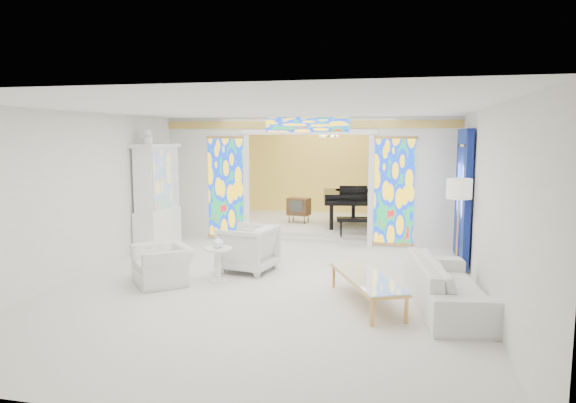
% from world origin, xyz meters
% --- Properties ---
extents(floor, '(12.00, 12.00, 0.00)m').
position_xyz_m(floor, '(0.00, 0.00, 0.00)').
color(floor, silver).
rests_on(floor, ground).
extents(ceiling, '(7.00, 12.00, 0.02)m').
position_xyz_m(ceiling, '(0.00, 0.00, 3.00)').
color(ceiling, white).
rests_on(ceiling, wall_back).
extents(wall_back, '(7.00, 0.02, 3.00)m').
position_xyz_m(wall_back, '(0.00, 6.00, 1.50)').
color(wall_back, white).
rests_on(wall_back, floor).
extents(wall_front, '(7.00, 0.02, 3.00)m').
position_xyz_m(wall_front, '(0.00, -6.00, 1.50)').
color(wall_front, white).
rests_on(wall_front, floor).
extents(wall_left, '(0.02, 12.00, 3.00)m').
position_xyz_m(wall_left, '(-3.50, 0.00, 1.50)').
color(wall_left, white).
rests_on(wall_left, floor).
extents(wall_right, '(0.02, 12.00, 3.00)m').
position_xyz_m(wall_right, '(3.50, 0.00, 1.50)').
color(wall_right, white).
rests_on(wall_right, floor).
extents(partition_wall, '(7.00, 0.22, 3.00)m').
position_xyz_m(partition_wall, '(0.00, 2.00, 1.65)').
color(partition_wall, white).
rests_on(partition_wall, floor).
extents(stained_glass_left, '(0.90, 0.04, 2.40)m').
position_xyz_m(stained_glass_left, '(-2.03, 1.89, 1.30)').
color(stained_glass_left, gold).
rests_on(stained_glass_left, partition_wall).
extents(stained_glass_right, '(0.90, 0.04, 2.40)m').
position_xyz_m(stained_glass_right, '(2.03, 1.89, 1.30)').
color(stained_glass_right, gold).
rests_on(stained_glass_right, partition_wall).
extents(stained_glass_transom, '(2.00, 0.04, 0.34)m').
position_xyz_m(stained_glass_transom, '(0.00, 1.89, 2.82)').
color(stained_glass_transom, gold).
rests_on(stained_glass_transom, partition_wall).
extents(alcove_platform, '(6.80, 3.80, 0.18)m').
position_xyz_m(alcove_platform, '(0.00, 4.10, 0.09)').
color(alcove_platform, silver).
rests_on(alcove_platform, floor).
extents(gold_curtain_back, '(6.70, 0.10, 2.90)m').
position_xyz_m(gold_curtain_back, '(0.00, 5.88, 1.50)').
color(gold_curtain_back, '#F1D954').
rests_on(gold_curtain_back, wall_back).
extents(chandelier, '(0.48, 0.48, 0.30)m').
position_xyz_m(chandelier, '(0.20, 4.00, 2.55)').
color(chandelier, gold).
rests_on(chandelier, ceiling).
extents(blue_drapes, '(0.14, 1.85, 2.65)m').
position_xyz_m(blue_drapes, '(3.40, 0.70, 1.58)').
color(blue_drapes, navy).
rests_on(blue_drapes, wall_right).
extents(china_cabinet, '(0.56, 1.46, 2.72)m').
position_xyz_m(china_cabinet, '(-3.22, 0.60, 1.17)').
color(china_cabinet, white).
rests_on(china_cabinet, floor).
extents(armchair_left, '(1.33, 1.35, 0.66)m').
position_xyz_m(armchair_left, '(-1.83, -1.99, 0.33)').
color(armchair_left, white).
rests_on(armchair_left, floor).
extents(armchair_right, '(1.13, 1.11, 0.88)m').
position_xyz_m(armchair_right, '(-0.62, -0.86, 0.44)').
color(armchair_right, white).
rests_on(armchair_right, floor).
extents(sofa, '(1.33, 2.61, 0.73)m').
position_xyz_m(sofa, '(2.95, -2.24, 0.36)').
color(sofa, silver).
rests_on(sofa, floor).
extents(side_table, '(0.65, 0.65, 0.61)m').
position_xyz_m(side_table, '(-0.92, -1.65, 0.40)').
color(side_table, white).
rests_on(side_table, floor).
extents(vase, '(0.27, 0.27, 0.21)m').
position_xyz_m(vase, '(-0.92, -1.65, 0.72)').
color(vase, silver).
rests_on(vase, side_table).
extents(coffee_table, '(1.35, 2.02, 0.44)m').
position_xyz_m(coffee_table, '(1.72, -2.31, 0.40)').
color(coffee_table, white).
rests_on(coffee_table, floor).
extents(floor_lamp, '(0.50, 0.50, 1.81)m').
position_xyz_m(floor_lamp, '(3.20, -0.55, 1.55)').
color(floor_lamp, gold).
rests_on(floor_lamp, floor).
extents(grand_piano, '(1.94, 2.99, 1.12)m').
position_xyz_m(grand_piano, '(1.01, 3.70, 0.94)').
color(grand_piano, black).
rests_on(grand_piano, alcove_platform).
extents(tv_console, '(0.65, 0.50, 0.68)m').
position_xyz_m(tv_console, '(-0.57, 3.70, 0.62)').
color(tv_console, '#533A1E').
rests_on(tv_console, alcove_platform).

